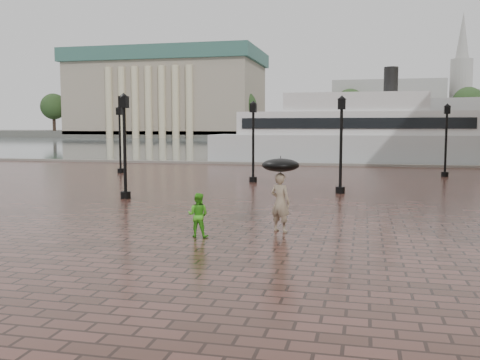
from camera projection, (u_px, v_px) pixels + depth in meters
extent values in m
plane|color=#39211A|center=(179.00, 263.00, 12.16)|extent=(300.00, 300.00, 0.00)
plane|color=#455054|center=(342.00, 144.00, 101.33)|extent=(240.00, 240.00, 0.00)
cube|color=slate|center=(312.00, 165.00, 43.18)|extent=(80.00, 0.60, 0.30)
cube|color=#4C4C47|center=(351.00, 134.00, 167.14)|extent=(300.00, 60.00, 2.00)
cube|color=gray|center=(168.00, 98.00, 163.93)|extent=(55.00, 30.00, 22.00)
cube|color=#345E53|center=(168.00, 58.00, 162.75)|extent=(57.00, 32.00, 4.00)
cube|color=#A19F99|center=(386.00, 107.00, 154.40)|extent=(30.00, 22.00, 14.00)
cylinder|color=#A19F99|center=(460.00, 95.00, 149.60)|extent=(6.00, 6.00, 20.00)
cone|color=#A19F99|center=(462.00, 44.00, 148.22)|extent=(5.00, 5.00, 18.00)
cylinder|color=#2D2119|center=(54.00, 124.00, 165.83)|extent=(1.00, 1.00, 8.00)
sphere|color=#1E3B1A|center=(54.00, 106.00, 165.29)|extent=(8.00, 8.00, 8.00)
cylinder|color=#2D2119|center=(144.00, 124.00, 159.06)|extent=(1.00, 1.00, 8.00)
sphere|color=#1E3B1A|center=(144.00, 106.00, 158.52)|extent=(8.00, 8.00, 8.00)
cylinder|color=#2D2119|center=(242.00, 124.00, 152.29)|extent=(1.00, 1.00, 8.00)
sphere|color=#1E3B1A|center=(242.00, 105.00, 151.75)|extent=(8.00, 8.00, 8.00)
cylinder|color=#2D2119|center=(350.00, 124.00, 145.52)|extent=(1.00, 1.00, 8.00)
sphere|color=#1E3B1A|center=(350.00, 104.00, 144.98)|extent=(8.00, 8.00, 8.00)
cylinder|color=#2D2119|center=(467.00, 124.00, 138.75)|extent=(1.00, 1.00, 8.00)
sphere|color=#1E3B1A|center=(468.00, 102.00, 138.21)|extent=(8.00, 8.00, 8.00)
cylinder|color=black|center=(126.00, 195.00, 23.19)|extent=(0.44, 0.44, 0.30)
cylinder|color=black|center=(125.00, 152.00, 23.01)|extent=(0.14, 0.14, 4.00)
cube|color=black|center=(124.00, 102.00, 22.80)|extent=(0.35, 0.35, 0.50)
sphere|color=beige|center=(124.00, 102.00, 22.80)|extent=(0.28, 0.28, 0.28)
cylinder|color=black|center=(340.00, 190.00, 25.04)|extent=(0.44, 0.44, 0.30)
cylinder|color=black|center=(341.00, 151.00, 24.86)|extent=(0.14, 0.14, 4.00)
cube|color=black|center=(342.00, 104.00, 24.64)|extent=(0.35, 0.35, 0.50)
sphere|color=beige|center=(342.00, 104.00, 24.64)|extent=(0.28, 0.28, 0.28)
cylinder|color=black|center=(121.00, 171.00, 36.18)|extent=(0.44, 0.44, 0.30)
cylinder|color=black|center=(120.00, 143.00, 35.99)|extent=(0.14, 0.14, 4.00)
cube|color=black|center=(119.00, 111.00, 35.78)|extent=(0.35, 0.35, 0.50)
sphere|color=beige|center=(119.00, 111.00, 35.78)|extent=(0.28, 0.28, 0.28)
cylinder|color=black|center=(445.00, 174.00, 33.38)|extent=(0.44, 0.44, 0.30)
cylinder|color=black|center=(446.00, 145.00, 33.19)|extent=(0.14, 0.14, 4.00)
cube|color=black|center=(447.00, 110.00, 32.98)|extent=(0.35, 0.35, 0.50)
sphere|color=beige|center=(447.00, 110.00, 32.98)|extent=(0.28, 0.28, 0.28)
cylinder|color=black|center=(253.00, 180.00, 30.04)|extent=(0.44, 0.44, 0.30)
cylinder|color=black|center=(253.00, 147.00, 29.86)|extent=(0.14, 0.14, 4.00)
cube|color=black|center=(253.00, 108.00, 29.65)|extent=(0.35, 0.35, 0.50)
sphere|color=beige|center=(253.00, 108.00, 29.65)|extent=(0.28, 0.28, 0.28)
imported|color=gray|center=(280.00, 202.00, 15.71)|extent=(0.75, 0.64, 1.75)
imported|color=green|center=(198.00, 215.00, 15.00)|extent=(0.62, 0.49, 1.24)
cube|color=silver|center=(354.00, 149.00, 47.19)|extent=(25.22, 6.51, 2.41)
cube|color=silver|center=(354.00, 123.00, 46.98)|extent=(20.19, 5.61, 2.01)
cube|color=silver|center=(355.00, 103.00, 46.80)|extent=(12.14, 4.85, 1.61)
cylinder|color=black|center=(391.00, 81.00, 46.00)|extent=(1.21, 1.21, 2.41)
cube|color=black|center=(354.00, 123.00, 44.38)|extent=(19.08, 0.47, 0.90)
cube|color=black|center=(354.00, 124.00, 49.57)|extent=(19.08, 0.47, 0.90)
cylinder|color=black|center=(280.00, 182.00, 15.65)|extent=(0.02, 0.02, 0.95)
ellipsoid|color=black|center=(281.00, 165.00, 15.60)|extent=(1.10, 1.10, 0.39)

